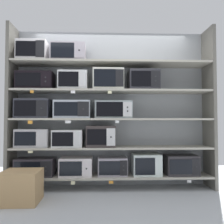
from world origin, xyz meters
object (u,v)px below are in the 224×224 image
object	(u,v)px
microwave_1	(76,166)
microwave_5	(33,138)
microwave_11	(36,81)
microwave_12	(73,81)
microwave_0	(35,167)
microwave_4	(181,165)
microwave_16	(69,53)
microwave_2	(112,166)
microwave_3	(146,164)
microwave_8	(34,109)
shipping_carton	(21,187)
microwave_7	(101,136)
microwave_13	(108,80)
microwave_9	(73,110)
microwave_10	(113,110)
microwave_15	(33,52)
microwave_14	(143,81)
microwave_6	(68,138)

from	to	relation	value
microwave_1	microwave_5	world-z (taller)	microwave_5
microwave_1	microwave_11	world-z (taller)	microwave_11
microwave_12	microwave_0	bearing A→B (deg)	-179.99
microwave_4	microwave_16	size ratio (longest dim) A/B	0.94
microwave_2	microwave_3	world-z (taller)	microwave_3
microwave_2	microwave_5	xyz separation A→B (m)	(-1.22, 0.00, 0.44)
microwave_8	shipping_carton	xyz separation A→B (m)	(0.02, -0.63, -1.03)
microwave_16	shipping_carton	size ratio (longest dim) A/B	1.13
microwave_3	microwave_8	xyz separation A→B (m)	(-1.75, -0.00, 0.87)
microwave_16	microwave_7	bearing A→B (deg)	0.05
microwave_5	microwave_3	bearing A→B (deg)	-0.01
microwave_13	microwave_8	bearing A→B (deg)	179.99
microwave_0	shipping_carton	size ratio (longest dim) A/B	1.22
microwave_5	microwave_13	size ratio (longest dim) A/B	1.06
microwave_9	microwave_12	xyz separation A→B (m)	(0.01, -0.00, 0.45)
microwave_0	microwave_10	world-z (taller)	microwave_10
microwave_1	microwave_8	distance (m)	1.11
microwave_7	microwave_15	size ratio (longest dim) A/B	0.99
microwave_4	microwave_9	xyz separation A→B (m)	(-1.70, -0.00, 0.87)
microwave_9	microwave_16	size ratio (longest dim) A/B	1.03
microwave_14	shipping_carton	distance (m)	2.33
microwave_5	microwave_9	world-z (taller)	microwave_9
microwave_8	microwave_9	world-z (taller)	microwave_8
microwave_8	microwave_16	xyz separation A→B (m)	(0.53, -0.00, 0.88)
microwave_16	shipping_carton	distance (m)	2.08
microwave_7	microwave_14	distance (m)	1.10
microwave_1	microwave_16	bearing A→B (deg)	-179.89
microwave_0	microwave_5	world-z (taller)	microwave_5
microwave_4	microwave_11	bearing A→B (deg)	180.00
microwave_2	shipping_carton	world-z (taller)	microwave_2
microwave_8	microwave_3	bearing A→B (deg)	0.00
microwave_11	microwave_16	size ratio (longest dim) A/B	1.04
microwave_8	microwave_10	size ratio (longest dim) A/B	0.89
microwave_2	microwave_13	distance (m)	1.35
microwave_8	microwave_12	xyz separation A→B (m)	(0.61, 0.00, 0.44)
microwave_3	microwave_7	world-z (taller)	microwave_7
microwave_15	microwave_0	bearing A→B (deg)	-0.30
microwave_2	microwave_8	distance (m)	1.51
microwave_4	microwave_9	distance (m)	1.91
microwave_10	microwave_11	xyz separation A→B (m)	(-1.21, 0.00, 0.44)
microwave_9	microwave_16	world-z (taller)	microwave_16
microwave_6	shipping_carton	bearing A→B (deg)	-129.06
microwave_15	microwave_10	bearing A→B (deg)	-0.02
microwave_6	microwave_7	bearing A→B (deg)	0.03
microwave_10	microwave_15	size ratio (longest dim) A/B	1.27
microwave_5	microwave_7	bearing A→B (deg)	0.00
microwave_15	microwave_3	bearing A→B (deg)	-0.01
microwave_7	microwave_16	bearing A→B (deg)	-179.95
microwave_7	microwave_9	world-z (taller)	microwave_9
microwave_4	shipping_carton	size ratio (longest dim) A/B	1.06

